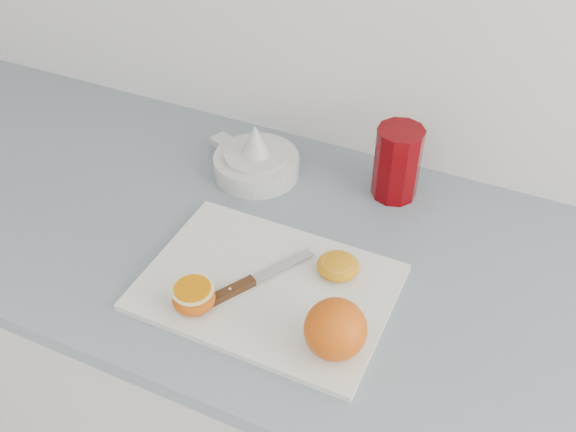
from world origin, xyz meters
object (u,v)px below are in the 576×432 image
Objects in this scene: citrus_juicer at (256,161)px; half_orange at (194,297)px; cutting_board at (267,287)px; red_tumbler at (397,165)px; counter at (320,409)px.

half_orange is at bearing -78.25° from citrus_juicer.
half_orange is (-0.08, -0.08, 0.03)m from cutting_board.
half_orange is 0.43m from red_tumbler.
half_orange reaches higher than cutting_board.
cutting_board is (-0.06, -0.11, 0.45)m from counter.
half_orange is at bearing -133.13° from cutting_board.
cutting_board is at bearing -108.73° from red_tumbler.
cutting_board is 0.30m from citrus_juicer.
red_tumbler is at bearing 65.00° from half_orange.
cutting_board is at bearing 46.87° from half_orange.
red_tumbler is (0.18, 0.39, 0.03)m from half_orange.
red_tumbler is (0.10, 0.31, 0.06)m from cutting_board.
red_tumbler is at bearing 11.14° from citrus_juicer.
counter is 6.33× the size of cutting_board.
counter is at bearing 61.05° from cutting_board.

